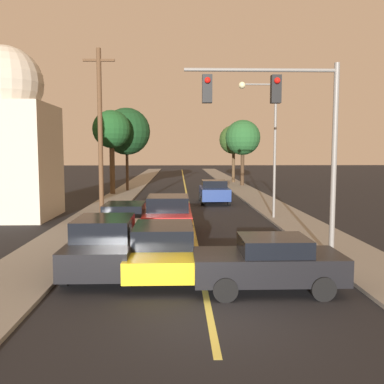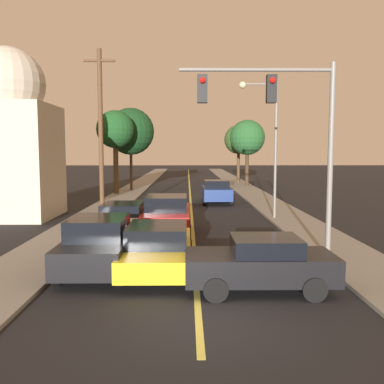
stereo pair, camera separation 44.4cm
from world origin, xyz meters
name	(u,v)px [view 2 (the right image)]	position (x,y,z in m)	size (l,w,h in m)	color
ground_plane	(198,317)	(0.00, 0.00, 0.00)	(200.00, 200.00, 0.00)	black
road_surface	(189,186)	(0.00, 36.00, 0.01)	(8.19, 80.00, 0.01)	black
sidewalk_left	(139,185)	(-5.34, 36.00, 0.06)	(2.50, 80.00, 0.12)	gray
sidewalk_right	(240,185)	(5.34, 36.00, 0.06)	(2.50, 80.00, 0.12)	gray
car_near_lane_front	(158,247)	(-1.15, 3.67, 0.75)	(2.11, 4.95, 1.47)	gold
car_near_lane_second	(167,215)	(-1.15, 9.39, 0.88)	(2.11, 4.78, 1.75)	red
car_outer_lane_front	(100,244)	(-2.95, 3.76, 0.84)	(2.00, 4.64, 1.69)	black
car_outer_lane_second	(123,220)	(-2.95, 8.63, 0.80)	(1.96, 4.55, 1.52)	white
car_far_oncoming	(217,192)	(1.84, 20.78, 0.83)	(2.05, 4.07, 1.62)	navy
car_crossing_right	(261,263)	(1.69, 1.77, 0.75)	(3.91, 1.88, 1.45)	black
traffic_signal_mast	(283,119)	(2.89, 4.87, 4.73)	(5.08, 0.42, 6.44)	slate
streetlamp_right	(267,131)	(3.97, 13.46, 4.75)	(2.04, 0.36, 7.20)	slate
utility_pole_left	(101,132)	(-4.69, 13.00, 4.65)	(1.60, 0.24, 8.73)	#513823
tree_left_near	(115,130)	(-6.20, 26.59, 5.40)	(3.14, 3.14, 6.93)	#4C3823
tree_left_far	(131,132)	(-5.32, 29.60, 5.42)	(4.21, 4.21, 7.41)	#3D2B1C
tree_right_near	(247,138)	(5.95, 34.93, 5.03)	(3.61, 3.61, 6.74)	#3D2B1C
tree_right_far	(239,140)	(5.60, 39.45, 4.93)	(3.27, 3.27, 6.48)	#4C3823
domed_building_left	(10,138)	(-9.94, 14.42, 4.40)	(4.69, 4.69, 9.27)	#BCB29E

